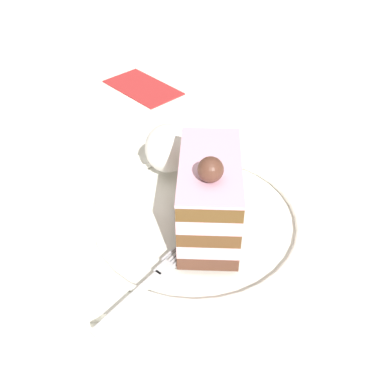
# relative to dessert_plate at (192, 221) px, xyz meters

# --- Properties ---
(ground_plane) EXTENTS (2.40, 2.40, 0.00)m
(ground_plane) POSITION_rel_dessert_plate_xyz_m (0.01, 0.03, -0.01)
(ground_plane) COLOR silver
(dessert_plate) EXTENTS (0.24, 0.24, 0.02)m
(dessert_plate) POSITION_rel_dessert_plate_xyz_m (0.00, 0.00, 0.00)
(dessert_plate) COLOR white
(dessert_plate) RESTS_ON ground_plane
(cake_slice) EXTENTS (0.12, 0.07, 0.10)m
(cake_slice) POSITION_rel_dessert_plate_xyz_m (-0.02, -0.01, 0.05)
(cake_slice) COLOR brown
(cake_slice) RESTS_ON dessert_plate
(whipped_cream_dollop) EXTENTS (0.05, 0.05, 0.06)m
(whipped_cream_dollop) POSITION_rel_dessert_plate_xyz_m (0.08, 0.02, 0.04)
(whipped_cream_dollop) COLOR white
(whipped_cream_dollop) RESTS_ON dessert_plate
(fork) EXTENTS (0.09, 0.09, 0.00)m
(fork) POSITION_rel_dessert_plate_xyz_m (-0.08, 0.05, 0.01)
(fork) COLOR silver
(fork) RESTS_ON dessert_plate
(folded_napkin) EXTENTS (0.14, 0.13, 0.00)m
(folded_napkin) POSITION_rel_dessert_plate_xyz_m (0.32, 0.06, -0.01)
(folded_napkin) COLOR #B12B2B
(folded_napkin) RESTS_ON ground_plane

